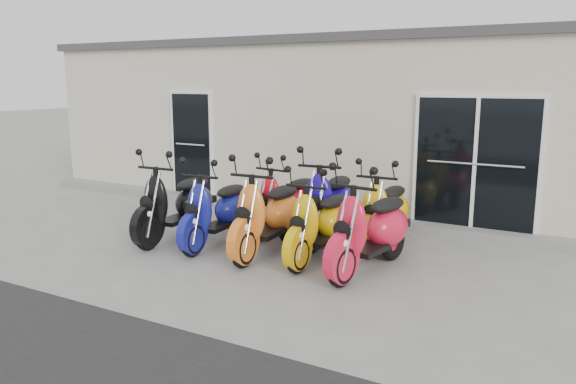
% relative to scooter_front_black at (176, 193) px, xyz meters
% --- Properties ---
extents(ground, '(80.00, 80.00, 0.00)m').
position_rel_scooter_front_black_xyz_m(ground, '(1.50, 0.38, -0.76)').
color(ground, gray).
rests_on(ground, ground).
extents(building, '(14.00, 6.00, 3.20)m').
position_rel_scooter_front_black_xyz_m(building, '(1.50, 5.58, 0.84)').
color(building, beige).
rests_on(building, ground).
extents(roof_cap, '(14.20, 6.20, 0.16)m').
position_rel_scooter_front_black_xyz_m(roof_cap, '(1.50, 5.58, 2.52)').
color(roof_cap, '#3F3F42').
rests_on(roof_cap, building).
extents(front_step, '(14.00, 0.40, 0.15)m').
position_rel_scooter_front_black_xyz_m(front_step, '(1.50, 2.40, -0.68)').
color(front_step, gray).
rests_on(front_step, ground).
extents(door_left, '(1.07, 0.08, 2.22)m').
position_rel_scooter_front_black_xyz_m(door_left, '(-1.70, 2.55, 0.50)').
color(door_left, black).
rests_on(door_left, front_step).
extents(door_right, '(2.02, 0.08, 2.22)m').
position_rel_scooter_front_black_xyz_m(door_right, '(4.10, 2.55, 0.50)').
color(door_right, black).
rests_on(door_right, front_step).
extents(scooter_front_black, '(0.81, 2.07, 1.51)m').
position_rel_scooter_front_black_xyz_m(scooter_front_black, '(0.00, 0.00, 0.00)').
color(scooter_front_black, black).
rests_on(scooter_front_black, ground).
extents(scooter_front_blue, '(0.81, 1.97, 1.43)m').
position_rel_scooter_front_black_xyz_m(scooter_front_blue, '(0.78, 0.03, -0.04)').
color(scooter_front_blue, navy).
rests_on(scooter_front_blue, ground).
extents(scooter_front_orange_a, '(0.84, 2.10, 1.53)m').
position_rel_scooter_front_black_xyz_m(scooter_front_orange_a, '(1.70, 0.04, 0.01)').
color(scooter_front_orange_a, orange).
rests_on(scooter_front_orange_a, ground).
extents(scooter_front_orange_b, '(0.76, 1.93, 1.41)m').
position_rel_scooter_front_black_xyz_m(scooter_front_orange_b, '(2.50, 0.14, -0.05)').
color(scooter_front_orange_b, '#E2AF07').
rests_on(scooter_front_orange_b, ground).
extents(scooter_front_red, '(1.05, 2.15, 1.52)m').
position_rel_scooter_front_black_xyz_m(scooter_front_red, '(3.30, 0.00, 0.01)').
color(scooter_front_red, red).
rests_on(scooter_front_red, ground).
extents(scooter_back_red, '(0.94, 1.96, 1.39)m').
position_rel_scooter_front_black_xyz_m(scooter_back_red, '(1.34, 1.24, -0.06)').
color(scooter_back_red, red).
rests_on(scooter_back_red, ground).
extents(scooter_back_blue, '(0.99, 2.19, 1.57)m').
position_rel_scooter_front_black_xyz_m(scooter_back_blue, '(2.18, 1.12, 0.03)').
color(scooter_back_blue, '#150781').
rests_on(scooter_back_blue, ground).
extents(scooter_back_yellow, '(0.74, 1.94, 1.42)m').
position_rel_scooter_front_black_xyz_m(scooter_back_yellow, '(3.07, 1.21, -0.04)').
color(scooter_back_yellow, yellow).
rests_on(scooter_back_yellow, ground).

